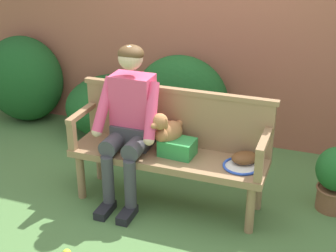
{
  "coord_description": "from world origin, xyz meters",
  "views": [
    {
      "loc": [
        1.2,
        -3.32,
        2.31
      ],
      "look_at": [
        0.0,
        0.0,
        0.72
      ],
      "focal_mm": 51.56,
      "sensor_mm": 36.0,
      "label": 1
    }
  ],
  "objects": [
    {
      "name": "garden_bench",
      "position": [
        0.0,
        0.0,
        0.41
      ],
      "size": [
        1.63,
        0.47,
        0.47
      ],
      "color": "#93704C",
      "rests_on": "ground"
    },
    {
      "name": "ground_plane",
      "position": [
        0.0,
        0.0,
        0.0
      ],
      "size": [
        40.0,
        40.0,
        0.0
      ],
      "primitive_type": "plane",
      "color": "#4C753D"
    },
    {
      "name": "baseball_glove",
      "position": [
        0.63,
        0.06,
        0.52
      ],
      "size": [
        0.28,
        0.27,
        0.09
      ],
      "primitive_type": "ellipsoid",
      "rotation": [
        0.0,
        0.0,
        0.64
      ],
      "color": "brown",
      "rests_on": "garden_bench"
    },
    {
      "name": "person_seated",
      "position": [
        -0.33,
        -0.01,
        0.74
      ],
      "size": [
        0.56,
        0.64,
        1.34
      ],
      "color": "black",
      "rests_on": "ground"
    },
    {
      "name": "hedge_bush_mid_right",
      "position": [
        -2.21,
        1.15,
        0.5
      ],
      "size": [
        0.96,
        0.76,
        1.01
      ],
      "primitive_type": "ellipsoid",
      "color": "#194C1E",
      "rests_on": "ground"
    },
    {
      "name": "hedge_bush_mid_left",
      "position": [
        -0.27,
        1.14,
        0.49
      ],
      "size": [
        1.01,
        0.63,
        0.97
      ],
      "primitive_type": "ellipsoid",
      "color": "#194C1E",
      "rests_on": "ground"
    },
    {
      "name": "sports_bag",
      "position": [
        0.08,
        0.01,
        0.54
      ],
      "size": [
        0.29,
        0.22,
        0.14
      ],
      "primitive_type": "cube",
      "rotation": [
        0.0,
        0.0,
        -0.07
      ],
      "color": "#2D8E42",
      "rests_on": "garden_bench"
    },
    {
      "name": "dog_on_bench",
      "position": [
        -0.02,
        0.02,
        0.66
      ],
      "size": [
        0.26,
        0.37,
        0.37
      ],
      "color": "#AD7042",
      "rests_on": "garden_bench"
    },
    {
      "name": "bench_armrest_right_end",
      "position": [
        0.78,
        -0.08,
        0.67
      ],
      "size": [
        0.06,
        0.47,
        0.28
      ],
      "color": "#93704C",
      "rests_on": "garden_bench"
    },
    {
      "name": "bench_armrest_left_end",
      "position": [
        -0.78,
        -0.08,
        0.67
      ],
      "size": [
        0.06,
        0.47,
        0.28
      ],
      "color": "#93704C",
      "rests_on": "garden_bench"
    },
    {
      "name": "tennis_racket",
      "position": [
        0.62,
        0.01,
        0.48
      ],
      "size": [
        0.35,
        0.58,
        0.03
      ],
      "color": "blue",
      "rests_on": "garden_bench"
    },
    {
      "name": "potted_plant",
      "position": [
        1.33,
        0.38,
        0.31
      ],
      "size": [
        0.34,
        0.34,
        0.57
      ],
      "color": "brown",
      "rests_on": "ground"
    },
    {
      "name": "hedge_bush_far_right",
      "position": [
        -1.06,
        1.14,
        0.33
      ],
      "size": [
        1.04,
        1.02,
        0.66
      ],
      "primitive_type": "ellipsoid",
      "color": "#194C1E",
      "rests_on": "ground"
    },
    {
      "name": "bench_backrest",
      "position": [
        0.0,
        0.21,
        0.73
      ],
      "size": [
        1.67,
        0.06,
        0.5
      ],
      "color": "#93704C",
      "rests_on": "garden_bench"
    },
    {
      "name": "brick_garden_fence",
      "position": [
        0.0,
        1.53,
        1.3
      ],
      "size": [
        8.0,
        0.3,
        2.6
      ],
      "primitive_type": "cube",
      "color": "#9E5642",
      "rests_on": "ground"
    }
  ]
}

